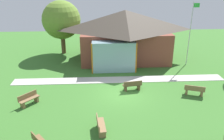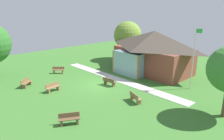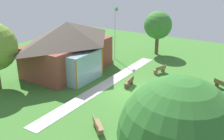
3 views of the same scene
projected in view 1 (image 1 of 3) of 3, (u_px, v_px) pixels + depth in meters
The scene contains 9 objects.
ground_plane at pixel (122, 93), 18.36m from camera, with size 44.00×44.00×0.00m, color #3D752D.
pavilion at pixel (124, 35), 24.58m from camera, with size 10.02×7.06×5.26m.
footpath at pixel (119, 80), 20.72m from camera, with size 18.40×1.30×0.03m, color #BCB7B2.
flagpole at pixel (190, 31), 22.99m from camera, with size 0.64×0.08×6.26m.
bench_front_center at pixel (100, 126), 13.80m from camera, with size 0.59×1.54×0.84m.
bench_mid_left at pixel (29, 99), 16.70m from camera, with size 1.33×1.41×0.84m.
bench_mid_right at pixel (194, 90), 17.98m from camera, with size 1.56×0.93×0.84m.
bench_rear_near_path at pixel (132, 86), 18.74m from camera, with size 1.55×0.67×0.84m.
tree_behind_pavilion_left at pixel (61, 20), 26.26m from camera, with size 4.27×4.27×6.01m.
Camera 1 is at (-1.70, -16.23, 8.65)m, focal length 37.88 mm.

